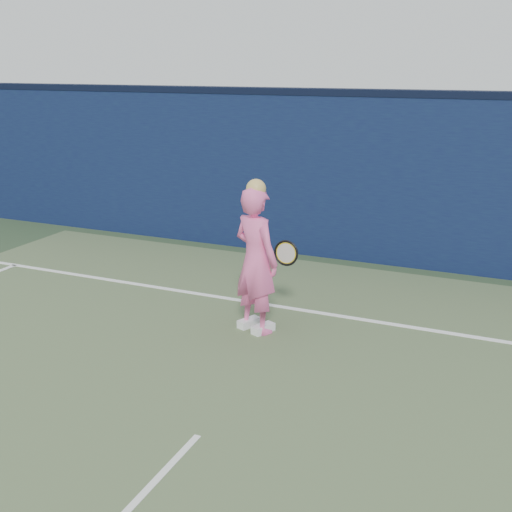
% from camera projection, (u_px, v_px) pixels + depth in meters
% --- Properties ---
extents(ground, '(80.00, 80.00, 0.00)m').
position_uv_depth(ground, '(129.00, 511.00, 4.44)').
color(ground, '#32482C').
rests_on(ground, ground).
extents(backstop_wall, '(24.00, 0.40, 2.50)m').
position_uv_depth(backstop_wall, '(368.00, 180.00, 9.78)').
color(backstop_wall, '#0D133A').
rests_on(backstop_wall, ground).
extents(wall_cap, '(24.00, 0.42, 0.10)m').
position_uv_depth(wall_cap, '(373.00, 93.00, 9.41)').
color(wall_cap, black).
rests_on(wall_cap, backstop_wall).
extents(player, '(0.73, 0.62, 1.77)m').
position_uv_depth(player, '(256.00, 260.00, 7.20)').
color(player, pink).
rests_on(player, ground).
extents(racket, '(0.55, 0.22, 0.31)m').
position_uv_depth(racket, '(284.00, 253.00, 7.49)').
color(racket, black).
rests_on(racket, ground).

